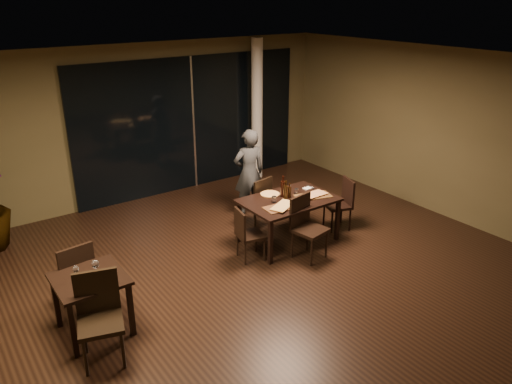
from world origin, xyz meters
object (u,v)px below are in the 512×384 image
(chair_side_far, at_px, (75,274))
(bottle_a, at_px, (286,190))
(main_table, at_px, (288,203))
(bottle_c, at_px, (283,186))
(side_table, at_px, (90,287))
(chair_main_far, at_px, (258,200))
(chair_main_near, at_px, (306,224))
(chair_side_near, at_px, (99,312))
(diner, at_px, (249,173))
(chair_main_right, at_px, (342,201))
(bottle_b, at_px, (290,191))
(chair_main_left, at_px, (246,232))

(chair_side_far, bearing_deg, bottle_a, 173.13)
(main_table, relative_size, bottle_c, 4.22)
(side_table, xyz_separation_m, chair_main_far, (3.31, 1.21, -0.11))
(chair_main_near, bearing_deg, chair_main_far, 78.66)
(side_table, height_order, chair_main_near, chair_main_near)
(chair_side_near, height_order, diner, diner)
(chair_main_far, height_order, bottle_a, bottle_a)
(chair_main_right, xyz_separation_m, chair_side_near, (-4.55, -0.87, 0.08))
(bottle_a, bearing_deg, main_table, -13.03)
(chair_side_far, distance_m, chair_side_near, 1.02)
(bottle_a, bearing_deg, chair_main_far, 93.24)
(bottle_b, bearing_deg, chair_main_far, 101.63)
(side_table, distance_m, chair_main_far, 3.52)
(main_table, xyz_separation_m, chair_main_far, (-0.09, 0.71, -0.16))
(chair_side_far, xyz_separation_m, bottle_c, (3.42, 0.12, 0.38))
(main_table, height_order, chair_main_far, chair_main_far)
(chair_side_near, relative_size, bottle_b, 4.06)
(diner, distance_m, bottle_c, 1.15)
(chair_side_far, relative_size, bottle_b, 3.85)
(diner, height_order, bottle_b, diner)
(chair_main_near, distance_m, diner, 1.85)
(main_table, relative_size, bottle_a, 4.69)
(chair_main_left, xyz_separation_m, chair_main_right, (1.99, -0.02, 0.03))
(main_table, xyz_separation_m, diner, (0.11, 1.28, 0.13))
(main_table, xyz_separation_m, chair_side_near, (-3.47, -1.00, -0.10))
(chair_side_far, distance_m, bottle_a, 3.40)
(diner, relative_size, bottle_c, 4.54)
(main_table, height_order, diner, diner)
(chair_main_near, xyz_separation_m, chair_main_left, (-0.81, 0.43, -0.08))
(bottle_c, bearing_deg, chair_side_far, -178.04)
(side_table, xyz_separation_m, chair_side_far, (-0.03, 0.52, -0.07))
(chair_main_near, relative_size, chair_main_right, 1.11)
(chair_main_far, relative_size, chair_main_near, 0.94)
(chair_main_far, xyz_separation_m, diner, (0.20, 0.57, 0.29))
(diner, bearing_deg, chair_side_far, 30.28)
(main_table, height_order, chair_side_far, chair_side_far)
(chair_main_far, height_order, chair_side_far, chair_side_far)
(chair_main_far, height_order, bottle_c, bottle_c)
(chair_main_right, xyz_separation_m, chair_side_far, (-4.52, 0.15, 0.05))
(chair_main_near, bearing_deg, chair_side_near, 176.49)
(chair_main_right, bearing_deg, chair_side_near, -60.53)
(chair_main_left, xyz_separation_m, chair_side_far, (-2.52, 0.14, 0.08))
(bottle_b, bearing_deg, chair_side_far, -179.85)
(side_table, relative_size, bottle_c, 2.25)
(side_table, relative_size, chair_side_near, 0.77)
(chair_side_far, bearing_deg, chair_main_left, 170.20)
(diner, bearing_deg, bottle_a, 93.41)
(side_table, distance_m, chair_side_near, 0.50)
(bottle_c, bearing_deg, side_table, -169.31)
(chair_main_left, height_order, chair_main_right, chair_main_right)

